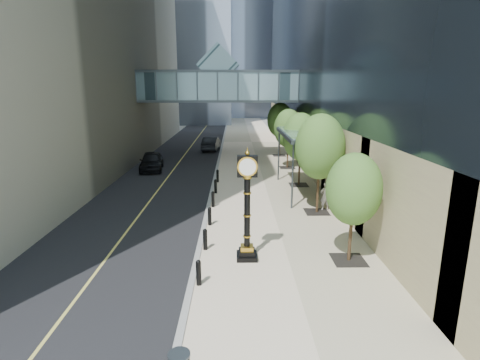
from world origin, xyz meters
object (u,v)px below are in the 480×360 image
Objects in this scene: pedestrian at (325,196)px; car_near at (152,161)px; street_clock at (247,214)px; car_far at (211,143)px.

pedestrian is 17.76m from car_near.
street_clock is 8.42m from pedestrian.
car_near is at bearing 113.55° from street_clock.
car_far is (4.76, 11.34, -0.02)m from car_near.
car_near is 0.99× the size of car_far.
car_far is at bearing 59.77° from car_near.
pedestrian is at bearing 53.18° from street_clock.
street_clock reaches higher than car_far.
pedestrian reaches higher than car_far.
car_near reaches higher than car_far.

